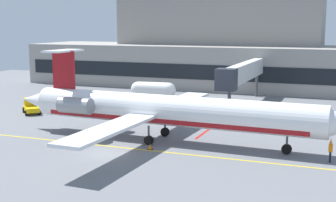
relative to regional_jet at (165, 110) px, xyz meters
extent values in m
cube|color=slate|center=(-3.19, -5.99, -3.14)|extent=(120.00, 120.00, 0.10)
cube|color=yellow|center=(-3.19, -3.76, -3.09)|extent=(108.00, 0.24, 0.01)
cube|color=red|center=(2.52, 5.92, -3.09)|extent=(0.30, 8.00, 0.01)
cube|color=gray|center=(-6.28, 41.74, 0.69)|extent=(71.78, 15.46, 7.57)
cube|color=gray|center=(-7.25, 45.61, 9.47)|extent=(37.65, 10.83, 10.00)
cube|color=black|center=(-6.28, 33.96, 0.28)|extent=(68.90, 0.12, 2.54)
cube|color=silver|center=(2.67, 24.05, 1.72)|extent=(1.40, 19.92, 2.40)
cube|color=#2D333D|center=(2.67, 13.19, 1.72)|extent=(2.40, 2.00, 2.64)
cylinder|color=#4C4C51|center=(2.67, 32.51, -1.29)|extent=(0.44, 0.44, 3.61)
cylinder|color=#4C4C51|center=(2.67, 14.89, -1.29)|extent=(0.44, 0.44, 3.61)
cylinder|color=white|center=(0.60, -0.02, 0.05)|extent=(29.59, 3.98, 2.99)
cube|color=maroon|center=(0.60, -0.02, -0.77)|extent=(26.63, 3.58, 0.54)
cone|color=white|center=(-15.48, 0.52, 0.05)|extent=(3.97, 2.67, 2.54)
cube|color=white|center=(-1.46, 7.99, -0.40)|extent=(3.22, 12.98, 0.28)
cube|color=white|center=(-1.99, -7.88, -0.40)|extent=(3.22, 12.98, 0.28)
cylinder|color=gray|center=(-8.75, 2.65, 0.27)|extent=(3.64, 1.76, 1.64)
cylinder|color=gray|center=(-8.91, -2.06, 0.27)|extent=(3.64, 1.76, 1.64)
cube|color=maroon|center=(-11.78, 0.40, 3.55)|extent=(2.70, 0.33, 4.01)
cube|color=white|center=(-11.78, 0.40, 5.55)|extent=(2.25, 4.85, 0.20)
cylinder|color=#3F3F44|center=(11.81, -0.40, -1.82)|extent=(0.20, 0.20, 1.19)
cylinder|color=black|center=(11.81, -0.40, -2.64)|extent=(0.91, 0.38, 0.90)
cylinder|color=#3F3F44|center=(-0.80, 1.97, -1.82)|extent=(0.20, 0.20, 1.19)
cylinder|color=black|center=(-0.80, 1.97, -2.64)|extent=(0.91, 0.38, 0.90)
cylinder|color=#3F3F44|center=(-0.93, -1.91, -1.82)|extent=(0.20, 0.20, 1.19)
cylinder|color=black|center=(-0.93, -1.91, -2.64)|extent=(0.91, 0.38, 0.90)
cube|color=#E5B20C|center=(-21.43, 7.16, -2.46)|extent=(3.53, 3.52, 0.57)
cube|color=#C3970A|center=(-22.10, 7.82, -1.65)|extent=(1.98, 1.98, 1.05)
cylinder|color=black|center=(-22.84, 7.41, -2.74)|extent=(0.69, 0.69, 0.70)
cylinder|color=black|center=(-21.69, 8.57, -2.74)|extent=(0.69, 0.69, 0.70)
cylinder|color=black|center=(-21.16, 5.76, -2.74)|extent=(0.69, 0.69, 0.70)
cylinder|color=black|center=(-20.02, 6.91, -2.74)|extent=(0.69, 0.69, 0.70)
cylinder|color=white|center=(-11.65, 24.20, -1.61)|extent=(5.15, 2.68, 2.26)
sphere|color=white|center=(-9.18, 24.42, -1.61)|extent=(2.21, 2.21, 2.21)
sphere|color=white|center=(-14.13, 23.98, -1.61)|extent=(2.21, 2.21, 2.21)
cube|color=#59595B|center=(-13.15, 24.20, -2.92)|extent=(0.60, 2.03, 0.35)
cube|color=#59595B|center=(-10.16, 24.20, -2.92)|extent=(0.60, 2.03, 0.35)
cylinder|color=#191E33|center=(15.55, -1.50, -2.64)|extent=(0.18, 0.18, 0.90)
cylinder|color=#191E33|center=(15.55, -1.70, -2.64)|extent=(0.18, 0.18, 0.90)
cylinder|color=orange|center=(15.55, -1.60, -1.86)|extent=(0.34, 0.34, 0.66)
sphere|color=tan|center=(15.55, -1.60, -1.41)|extent=(0.24, 0.24, 0.24)
cylinder|color=orange|center=(15.55, -1.38, -1.47)|extent=(0.09, 0.39, 0.50)
cylinder|color=#F2590C|center=(15.55, -1.38, -1.25)|extent=(0.06, 0.06, 0.28)
cylinder|color=orange|center=(15.55, -1.82, -1.47)|extent=(0.09, 0.39, 0.50)
cylinder|color=#F2590C|center=(15.55, -1.82, -1.25)|extent=(0.06, 0.06, 0.28)
cone|color=orange|center=(12.19, 7.77, -2.82)|extent=(0.36, 0.36, 0.55)
cube|color=black|center=(12.19, 7.77, -3.07)|extent=(0.47, 0.47, 0.04)
cone|color=orange|center=(-0.14, -3.42, -2.82)|extent=(0.36, 0.36, 0.55)
cube|color=black|center=(-0.14, -3.42, -3.07)|extent=(0.47, 0.47, 0.04)
camera|label=1|loc=(17.00, -42.51, 8.42)|focal=50.91mm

